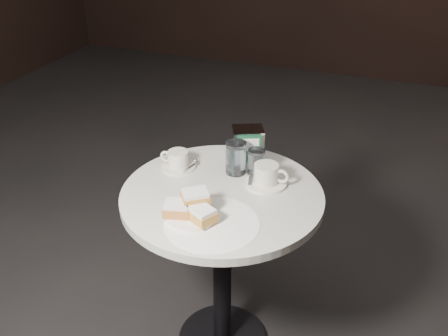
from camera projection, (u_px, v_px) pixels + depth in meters
cafe_table at (222, 238)px, 1.81m from camera, size 0.70×0.70×0.74m
sugar_spill at (212, 223)px, 1.56m from camera, size 0.37×0.37×0.00m
beignet_plate at (191, 209)px, 1.57m from camera, size 0.19×0.18×0.08m
coffee_cup_left at (178, 161)px, 1.85m from camera, size 0.14×0.13×0.07m
coffee_cup_right at (267, 176)px, 1.74m from camera, size 0.16×0.15×0.08m
water_glass_left at (236, 158)px, 1.80m from camera, size 0.09×0.09×0.12m
water_glass_right at (256, 163)px, 1.79m from camera, size 0.08×0.08×0.10m
napkin_dispenser at (248, 145)px, 1.88m from camera, size 0.14×0.13×0.13m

